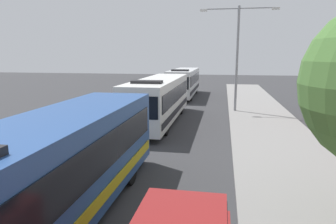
{
  "coord_description": "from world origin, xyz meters",
  "views": [
    {
      "loc": [
        3.06,
        6.35,
        4.68
      ],
      "look_at": [
        0.36,
        21.24,
        1.83
      ],
      "focal_mm": 32.54,
      "sensor_mm": 36.0,
      "label": 1
    }
  ],
  "objects_px": {
    "bus_middle": "(184,82)",
    "streetlamp_mid": "(237,48)",
    "bus_lead": "(56,168)",
    "bus_second_in_line": "(159,98)"
  },
  "relations": [
    {
      "from": "bus_lead",
      "to": "streetlamp_mid",
      "type": "xyz_separation_m",
      "value": [
        5.4,
        18.19,
        3.54
      ]
    },
    {
      "from": "bus_middle",
      "to": "streetlamp_mid",
      "type": "xyz_separation_m",
      "value": [
        5.4,
        -8.98,
        3.54
      ]
    },
    {
      "from": "bus_second_in_line",
      "to": "streetlamp_mid",
      "type": "bearing_deg",
      "value": 40.91
    },
    {
      "from": "bus_lead",
      "to": "bus_middle",
      "type": "xyz_separation_m",
      "value": [
        -0.0,
        27.17,
        -0.0
      ]
    },
    {
      "from": "bus_second_in_line",
      "to": "streetlamp_mid",
      "type": "xyz_separation_m",
      "value": [
        5.4,
        4.68,
        3.54
      ]
    },
    {
      "from": "bus_second_in_line",
      "to": "streetlamp_mid",
      "type": "distance_m",
      "value": 7.97
    },
    {
      "from": "streetlamp_mid",
      "to": "bus_middle",
      "type": "bearing_deg",
      "value": 121.01
    },
    {
      "from": "bus_lead",
      "to": "bus_middle",
      "type": "height_order",
      "value": "same"
    },
    {
      "from": "bus_second_in_line",
      "to": "bus_middle",
      "type": "relative_size",
      "value": 1.06
    },
    {
      "from": "bus_middle",
      "to": "streetlamp_mid",
      "type": "height_order",
      "value": "streetlamp_mid"
    }
  ]
}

